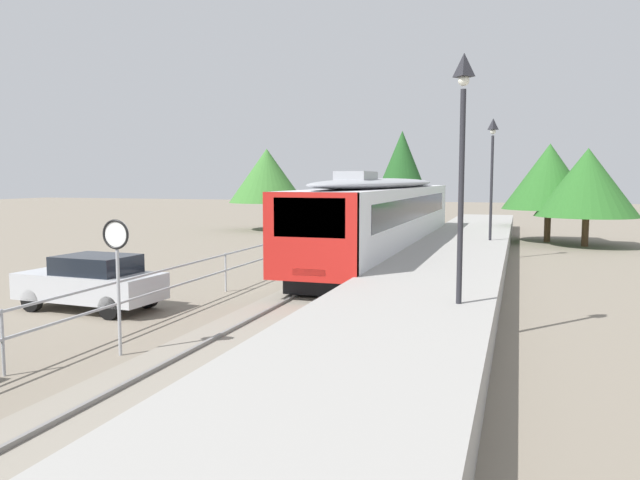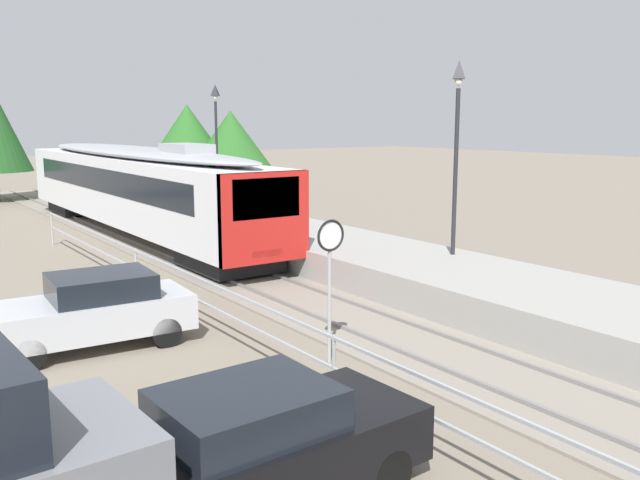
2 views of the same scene
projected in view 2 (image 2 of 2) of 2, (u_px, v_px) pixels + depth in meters
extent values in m
plane|color=slate|center=(135.00, 286.00, 19.16)|extent=(160.00, 160.00, 0.00)
cube|color=gray|center=(229.00, 271.00, 20.85)|extent=(3.20, 60.00, 0.06)
cube|color=slate|center=(208.00, 272.00, 20.43)|extent=(0.08, 60.00, 0.08)
cube|color=slate|center=(250.00, 266.00, 21.25)|extent=(0.08, 60.00, 0.08)
cube|color=silver|center=(134.00, 188.00, 27.09)|extent=(2.80, 20.97, 2.55)
cube|color=red|center=(265.00, 218.00, 18.71)|extent=(2.80, 0.24, 2.55)
cube|color=black|center=(266.00, 198.00, 18.55)|extent=(2.13, 0.08, 1.12)
cube|color=black|center=(134.00, 178.00, 27.02)|extent=(2.82, 17.62, 0.92)
ellipsoid|color=#9EA0A5|center=(132.00, 152.00, 26.83)|extent=(2.69, 20.13, 0.44)
cube|color=#9EA0A5|center=(186.00, 149.00, 22.56)|extent=(1.10, 2.20, 0.36)
cube|color=#EAE5C6|center=(267.00, 253.00, 18.83)|extent=(1.00, 0.10, 0.20)
cube|color=black|center=(228.00, 259.00, 20.84)|extent=(2.24, 3.20, 0.55)
cube|color=black|center=(79.00, 206.00, 33.87)|extent=(2.24, 3.20, 0.55)
cube|color=#999691|center=(315.00, 247.00, 22.62)|extent=(3.90, 60.00, 0.90)
cylinder|color=#232328|center=(455.00, 173.00, 18.65)|extent=(0.12, 0.12, 4.60)
pyramid|color=#232328|center=(459.00, 69.00, 18.16)|extent=(0.34, 0.34, 0.50)
sphere|color=silver|center=(459.00, 81.00, 18.22)|extent=(0.24, 0.24, 0.24)
cylinder|color=#232328|center=(217.00, 153.00, 30.51)|extent=(0.12, 0.12, 4.60)
pyramid|color=#232328|center=(215.00, 90.00, 30.03)|extent=(0.34, 0.34, 0.50)
sphere|color=silver|center=(215.00, 97.00, 30.08)|extent=(0.24, 0.24, 0.24)
cylinder|color=#9EA0A5|center=(329.00, 307.00, 12.87)|extent=(0.07, 0.07, 2.20)
cylinder|color=white|center=(330.00, 235.00, 12.61)|extent=(0.60, 0.03, 0.60)
torus|color=black|center=(331.00, 235.00, 12.60)|extent=(0.61, 0.05, 0.61)
cube|color=#9EA0A5|center=(334.00, 338.00, 10.72)|extent=(0.05, 36.00, 0.05)
cube|color=#9EA0A5|center=(334.00, 369.00, 10.81)|extent=(0.05, 36.00, 0.05)
cylinder|color=#9EA0A5|center=(334.00, 372.00, 10.82)|extent=(0.06, 0.06, 1.25)
cylinder|color=#9EA0A5|center=(136.00, 272.00, 18.08)|extent=(0.06, 0.06, 1.25)
cylinder|color=#9EA0A5|center=(52.00, 229.00, 25.33)|extent=(0.06, 0.06, 1.25)
cube|color=black|center=(265.00, 452.00, 8.11)|extent=(4.07, 1.93, 0.72)
cube|color=black|center=(246.00, 410.00, 7.86)|extent=(2.06, 1.63, 0.50)
cylinder|color=black|center=(314.00, 427.00, 9.57)|extent=(0.63, 0.23, 0.62)
cylinder|color=black|center=(389.00, 472.00, 8.36)|extent=(0.63, 0.23, 0.62)
cube|color=#B7BABF|center=(90.00, 316.00, 13.81)|extent=(4.10, 1.99, 0.72)
cube|color=black|center=(101.00, 285.00, 13.83)|extent=(2.09, 1.66, 0.50)
cylinder|color=black|center=(29.00, 355.00, 12.54)|extent=(0.63, 0.24, 0.62)
cylinder|color=black|center=(17.00, 333.00, 13.84)|extent=(0.63, 0.24, 0.62)
cylinder|color=black|center=(166.00, 332.00, 13.90)|extent=(0.63, 0.24, 0.62)
cylinder|color=black|center=(143.00, 314.00, 15.21)|extent=(0.63, 0.24, 0.62)
cylinder|color=brown|center=(232.00, 187.00, 39.51)|extent=(0.36, 0.36, 1.61)
cone|color=#286023|center=(231.00, 142.00, 39.05)|extent=(5.33, 5.33, 3.63)
cylinder|color=brown|center=(189.00, 184.00, 39.99)|extent=(0.36, 0.36, 1.89)
cone|color=#286023|center=(188.00, 136.00, 39.50)|extent=(5.17, 5.17, 3.72)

